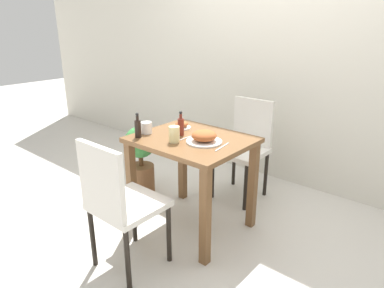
{
  "coord_description": "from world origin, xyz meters",
  "views": [
    {
      "loc": [
        1.57,
        -1.86,
        1.57
      ],
      "look_at": [
        0.0,
        0.0,
        0.71
      ],
      "focal_mm": 32.0,
      "sensor_mm": 36.0,
      "label": 1
    }
  ],
  "objects_px": {
    "chair_far": "(245,142)",
    "sauce_bottle": "(181,126)",
    "chair_near": "(118,200)",
    "potted_plant_left": "(141,156)",
    "juice_glass": "(174,134)",
    "side_plate": "(182,125)",
    "condiment_bottle": "(138,128)",
    "drink_cup": "(147,128)",
    "food_plate": "(204,137)"
  },
  "relations": [
    {
      "from": "chair_near",
      "to": "side_plate",
      "type": "xyz_separation_m",
      "value": [
        -0.21,
        0.84,
        0.26
      ]
    },
    {
      "from": "chair_near",
      "to": "chair_far",
      "type": "bearing_deg",
      "value": -91.31
    },
    {
      "from": "sauce_bottle",
      "to": "side_plate",
      "type": "bearing_deg",
      "value": 129.65
    },
    {
      "from": "chair_far",
      "to": "side_plate",
      "type": "relative_size",
      "value": 6.09
    },
    {
      "from": "food_plate",
      "to": "potted_plant_left",
      "type": "height_order",
      "value": "food_plate"
    },
    {
      "from": "chair_near",
      "to": "condiment_bottle",
      "type": "distance_m",
      "value": 0.63
    },
    {
      "from": "drink_cup",
      "to": "potted_plant_left",
      "type": "relative_size",
      "value": 0.14
    },
    {
      "from": "drink_cup",
      "to": "condiment_bottle",
      "type": "bearing_deg",
      "value": -77.47
    },
    {
      "from": "drink_cup",
      "to": "sauce_bottle",
      "type": "relative_size",
      "value": 0.47
    },
    {
      "from": "side_plate",
      "to": "potted_plant_left",
      "type": "bearing_deg",
      "value": 178.99
    },
    {
      "from": "drink_cup",
      "to": "juice_glass",
      "type": "xyz_separation_m",
      "value": [
        0.31,
        -0.01,
        0.01
      ]
    },
    {
      "from": "condiment_bottle",
      "to": "potted_plant_left",
      "type": "distance_m",
      "value": 0.75
    },
    {
      "from": "sauce_bottle",
      "to": "condiment_bottle",
      "type": "relative_size",
      "value": 1.0
    },
    {
      "from": "chair_far",
      "to": "potted_plant_left",
      "type": "height_order",
      "value": "chair_far"
    },
    {
      "from": "potted_plant_left",
      "to": "sauce_bottle",
      "type": "bearing_deg",
      "value": -12.78
    },
    {
      "from": "chair_near",
      "to": "food_plate",
      "type": "relative_size",
      "value": 3.51
    },
    {
      "from": "food_plate",
      "to": "sauce_bottle",
      "type": "xyz_separation_m",
      "value": [
        -0.24,
        0.02,
        0.03
      ]
    },
    {
      "from": "food_plate",
      "to": "drink_cup",
      "type": "height_order",
      "value": "same"
    },
    {
      "from": "drink_cup",
      "to": "side_plate",
      "type": "bearing_deg",
      "value": 66.12
    },
    {
      "from": "sauce_bottle",
      "to": "potted_plant_left",
      "type": "height_order",
      "value": "sauce_bottle"
    },
    {
      "from": "sauce_bottle",
      "to": "potted_plant_left",
      "type": "bearing_deg",
      "value": 167.22
    },
    {
      "from": "chair_far",
      "to": "sauce_bottle",
      "type": "distance_m",
      "value": 0.82
    },
    {
      "from": "chair_near",
      "to": "juice_glass",
      "type": "height_order",
      "value": "chair_near"
    },
    {
      "from": "chair_near",
      "to": "chair_far",
      "type": "xyz_separation_m",
      "value": [
        0.03,
        1.45,
        0.0
      ]
    },
    {
      "from": "chair_near",
      "to": "potted_plant_left",
      "type": "height_order",
      "value": "chair_near"
    },
    {
      "from": "food_plate",
      "to": "potted_plant_left",
      "type": "xyz_separation_m",
      "value": [
        -0.89,
        0.16,
        -0.43
      ]
    },
    {
      "from": "side_plate",
      "to": "food_plate",
      "type": "bearing_deg",
      "value": -23.62
    },
    {
      "from": "condiment_bottle",
      "to": "potted_plant_left",
      "type": "height_order",
      "value": "condiment_bottle"
    },
    {
      "from": "side_plate",
      "to": "sauce_bottle",
      "type": "relative_size",
      "value": 0.79
    },
    {
      "from": "juice_glass",
      "to": "chair_far",
      "type": "bearing_deg",
      "value": 86.33
    },
    {
      "from": "drink_cup",
      "to": "juice_glass",
      "type": "bearing_deg",
      "value": -2.44
    },
    {
      "from": "chair_near",
      "to": "condiment_bottle",
      "type": "relative_size",
      "value": 4.8
    },
    {
      "from": "side_plate",
      "to": "condiment_bottle",
      "type": "bearing_deg",
      "value": -104.28
    },
    {
      "from": "drink_cup",
      "to": "potted_plant_left",
      "type": "distance_m",
      "value": 0.66
    },
    {
      "from": "chair_far",
      "to": "potted_plant_left",
      "type": "bearing_deg",
      "value": -142.32
    },
    {
      "from": "sauce_bottle",
      "to": "chair_near",
      "type": "bearing_deg",
      "value": -82.27
    },
    {
      "from": "chair_far",
      "to": "juice_glass",
      "type": "distance_m",
      "value": 0.95
    },
    {
      "from": "drink_cup",
      "to": "condiment_bottle",
      "type": "height_order",
      "value": "condiment_bottle"
    },
    {
      "from": "chair_near",
      "to": "chair_far",
      "type": "distance_m",
      "value": 1.45
    },
    {
      "from": "side_plate",
      "to": "drink_cup",
      "type": "distance_m",
      "value": 0.3
    },
    {
      "from": "chair_near",
      "to": "chair_far",
      "type": "height_order",
      "value": "same"
    },
    {
      "from": "chair_near",
      "to": "food_plate",
      "type": "distance_m",
      "value": 0.75
    },
    {
      "from": "chair_far",
      "to": "sauce_bottle",
      "type": "height_order",
      "value": "sauce_bottle"
    },
    {
      "from": "chair_far",
      "to": "drink_cup",
      "type": "bearing_deg",
      "value": -112.32
    },
    {
      "from": "chair_far",
      "to": "juice_glass",
      "type": "relative_size",
      "value": 7.8
    },
    {
      "from": "food_plate",
      "to": "sauce_bottle",
      "type": "distance_m",
      "value": 0.24
    },
    {
      "from": "chair_near",
      "to": "sauce_bottle",
      "type": "height_order",
      "value": "sauce_bottle"
    },
    {
      "from": "drink_cup",
      "to": "chair_far",
      "type": "bearing_deg",
      "value": 67.68
    },
    {
      "from": "sauce_bottle",
      "to": "potted_plant_left",
      "type": "distance_m",
      "value": 0.81
    },
    {
      "from": "chair_near",
      "to": "drink_cup",
      "type": "xyz_separation_m",
      "value": [
        -0.33,
        0.56,
        0.28
      ]
    }
  ]
}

